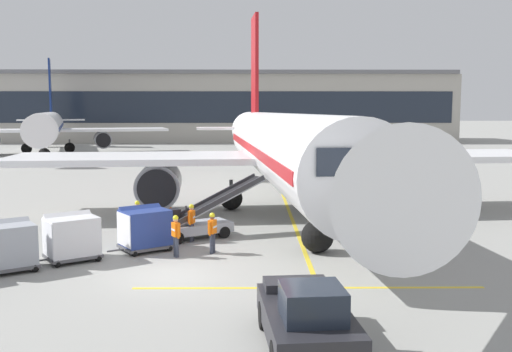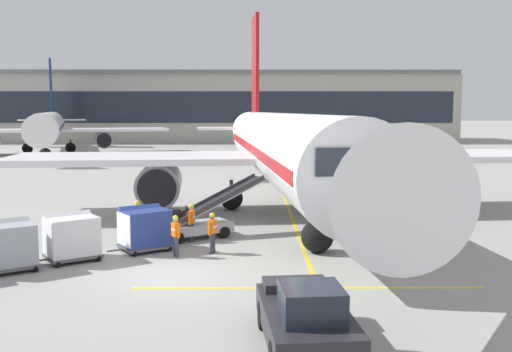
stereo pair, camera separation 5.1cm
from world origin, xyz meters
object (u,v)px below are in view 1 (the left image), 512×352
at_px(ground_crew_by_carts, 176,233).
at_px(ground_crew_marshaller, 212,230).
at_px(pushback_tug, 307,317).
at_px(distant_airplane, 47,127).
at_px(baggage_cart_lead, 144,228).
at_px(baggage_cart_third, 7,245).
at_px(baggage_cart_second, 72,236).
at_px(safety_cone_wingtip, 166,217).
at_px(parked_airplane, 283,149).
at_px(safety_cone_engine_keepout, 169,207).
at_px(belt_loader, 199,220).
at_px(ground_crew_wingwalker, 138,216).
at_px(ground_crew_by_loader, 192,220).

xyz_separation_m(ground_crew_by_carts, ground_crew_marshaller, (1.46, 0.57, 0.00)).
relative_size(pushback_tug, distant_airplane, 0.11).
height_order(baggage_cart_lead, pushback_tug, baggage_cart_lead).
bearing_deg(baggage_cart_third, baggage_cart_second, 37.74).
distance_m(baggage_cart_third, ground_crew_marshaller, 7.97).
relative_size(baggage_cart_lead, ground_crew_by_carts, 1.55).
bearing_deg(pushback_tug, safety_cone_wingtip, 110.03).
bearing_deg(baggage_cart_second, pushback_tug, -45.32).
height_order(parked_airplane, safety_cone_engine_keepout, parked_airplane).
distance_m(belt_loader, baggage_cart_third, 8.82).
xyz_separation_m(ground_crew_marshaller, safety_cone_wingtip, (-2.90, 6.47, -0.64)).
bearing_deg(parked_airplane, baggage_cart_lead, -123.77).
distance_m(belt_loader, baggage_cart_second, 6.35).
height_order(pushback_tug, ground_crew_by_carts, pushback_tug).
bearing_deg(ground_crew_by_carts, baggage_cart_second, -172.59).
bearing_deg(ground_crew_marshaller, ground_crew_by_carts, -158.76).
bearing_deg(parked_airplane, ground_crew_wingwalker, -136.34).
bearing_deg(baggage_cart_lead, ground_crew_by_loader, 42.40).
height_order(belt_loader, ground_crew_wingwalker, belt_loader).
bearing_deg(belt_loader, baggage_cart_lead, -129.64).
xyz_separation_m(baggage_cart_third, pushback_tug, (10.55, -7.18, -0.17)).
height_order(baggage_cart_second, ground_crew_wingwalker, baggage_cart_second).
xyz_separation_m(parked_airplane, ground_crew_wingwalker, (-7.28, -6.95, -2.73)).
relative_size(baggage_cart_third, pushback_tug, 0.59).
relative_size(baggage_cart_lead, pushback_tug, 0.59).
bearing_deg(ground_crew_by_carts, pushback_tug, -64.07).
bearing_deg(ground_crew_by_carts, ground_crew_by_loader, 82.60).
relative_size(baggage_cart_third, safety_cone_engine_keepout, 4.10).
height_order(ground_crew_marshaller, ground_crew_wingwalker, same).
bearing_deg(distant_airplane, baggage_cart_second, -70.03).
distance_m(belt_loader, ground_crew_by_carts, 3.74).
relative_size(baggage_cart_lead, safety_cone_engine_keepout, 4.10).
xyz_separation_m(parked_airplane, ground_crew_by_loader, (-4.61, -7.97, -2.73)).
xyz_separation_m(baggage_cart_lead, baggage_cart_second, (-2.62, -1.64, 0.00)).
bearing_deg(ground_crew_marshaller, ground_crew_by_loader, 116.20).
bearing_deg(ground_crew_by_loader, belt_loader, 72.45).
distance_m(baggage_cart_third, ground_crew_wingwalker, 6.97).
distance_m(baggage_cart_second, ground_crew_marshaller, 5.68).
xyz_separation_m(baggage_cart_second, safety_cone_engine_keepout, (2.38, 10.93, -0.68)).
bearing_deg(parked_airplane, distant_airplane, 123.07).
xyz_separation_m(ground_crew_by_carts, distant_airplane, (-24.86, 56.57, 2.71)).
xyz_separation_m(baggage_cart_lead, ground_crew_wingwalker, (-0.82, 2.71, -0.00)).
xyz_separation_m(baggage_cart_lead, safety_cone_wingtip, (0.05, 5.93, -0.64)).
relative_size(baggage_cart_lead, safety_cone_wingtip, 3.63).
bearing_deg(safety_cone_wingtip, parked_airplane, 30.19).
relative_size(ground_crew_marshaller, safety_cone_engine_keepout, 2.65).
distance_m(parked_airplane, ground_crew_by_loader, 9.60).
xyz_separation_m(baggage_cart_second, ground_crew_wingwalker, (1.80, 4.35, -0.00)).
distance_m(baggage_cart_second, ground_crew_by_loader, 5.58).
bearing_deg(safety_cone_engine_keepout, ground_crew_by_carts, -80.58).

